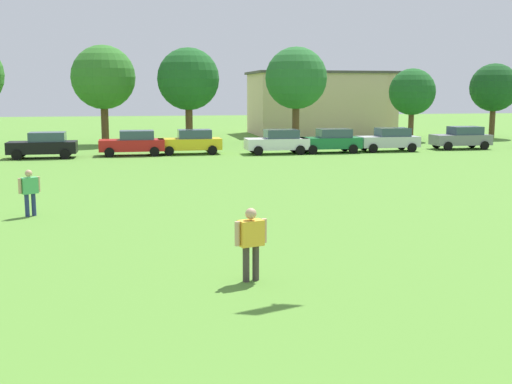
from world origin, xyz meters
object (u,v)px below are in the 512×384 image
(adult_bystander, at_px, (251,238))
(parked_car_white_4, at_px, (278,141))
(parked_car_black_1, at_px, (44,145))
(tree_center_right, at_px, (296,78))
(bystander_midfield, at_px, (29,189))
(tree_center_left, at_px, (188,79))
(parked_car_yellow_3, at_px, (191,142))
(parked_car_gray_7, at_px, (462,138))
(tree_left, at_px, (103,78))
(tree_far_right, at_px, (494,88))
(parked_car_red_2, at_px, (133,143))
(parked_car_green_5, at_px, (330,141))
(parked_car_silver_6, at_px, (389,139))
(tree_right, at_px, (412,92))

(adult_bystander, bearing_deg, parked_car_white_4, -121.26)
(parked_car_black_1, xyz_separation_m, tree_center_right, (18.94, 8.24, 4.46))
(bystander_midfield, bearing_deg, tree_center_left, -136.46)
(parked_car_yellow_3, xyz_separation_m, parked_car_gray_7, (20.24, -0.06, 0.00))
(parked_car_yellow_3, xyz_separation_m, tree_left, (-6.08, 9.09, 4.50))
(bystander_midfield, height_order, tree_far_right, tree_far_right)
(parked_car_black_1, relative_size, parked_car_red_2, 1.00)
(parked_car_red_2, relative_size, parked_car_green_5, 1.00)
(parked_car_silver_6, xyz_separation_m, tree_left, (-20.28, 9.78, 4.50))
(adult_bystander, bearing_deg, parked_car_red_2, -102.32)
(parked_car_silver_6, bearing_deg, adult_bystander, 61.98)
(bystander_midfield, xyz_separation_m, parked_car_red_2, (3.63, 20.76, -0.11))
(bystander_midfield, bearing_deg, parked_car_yellow_3, -140.44)
(parked_car_yellow_3, height_order, parked_car_silver_6, same)
(tree_left, bearing_deg, bystander_midfield, -92.80)
(parked_car_black_1, height_order, parked_car_gray_7, same)
(parked_car_green_5, bearing_deg, tree_center_left, -43.93)
(parked_car_black_1, xyz_separation_m, parked_car_green_5, (19.31, -0.05, 0.00))
(bystander_midfield, xyz_separation_m, parked_car_white_4, (13.44, 19.99, -0.11))
(parked_car_black_1, relative_size, parked_car_silver_6, 1.00)
(tree_center_left, xyz_separation_m, tree_right, (19.30, 0.31, -1.01))
(parked_car_gray_7, xyz_separation_m, tree_left, (-26.31, 9.15, 4.50))
(parked_car_red_2, relative_size, tree_center_left, 0.56)
(parked_car_yellow_3, relative_size, parked_car_gray_7, 1.00)
(tree_center_right, bearing_deg, adult_bystander, -106.07)
(parked_car_silver_6, height_order, tree_center_left, tree_center_left)
(tree_far_right, bearing_deg, parked_car_yellow_3, -161.14)
(adult_bystander, bearing_deg, tree_far_right, -144.14)
(tree_left, bearing_deg, tree_center_right, -6.53)
(bystander_midfield, bearing_deg, tree_right, -163.96)
(tree_right, height_order, tree_far_right, tree_far_right)
(parked_car_white_4, relative_size, tree_center_right, 0.55)
(parked_car_green_5, bearing_deg, parked_car_white_4, 1.11)
(parked_car_red_2, bearing_deg, parked_car_green_5, 177.09)
(tree_center_left, bearing_deg, parked_car_yellow_3, -94.36)
(parked_car_red_2, bearing_deg, parked_car_white_4, 175.53)
(parked_car_silver_6, relative_size, parked_car_gray_7, 1.00)
(tree_center_right, bearing_deg, parked_car_silver_6, -58.73)
(parked_car_white_4, distance_m, parked_car_silver_6, 8.32)
(adult_bystander, xyz_separation_m, parked_car_white_4, (7.32, 29.01, -0.16))
(parked_car_black_1, bearing_deg, tree_center_right, -156.48)
(parked_car_black_1, bearing_deg, tree_right, -162.95)
(tree_right, bearing_deg, parked_car_green_5, -138.22)
(bystander_midfield, bearing_deg, tree_left, -123.50)
(parked_car_red_2, relative_size, tree_far_right, 0.63)
(tree_far_right, bearing_deg, tree_left, -178.85)
(parked_car_yellow_3, height_order, parked_car_gray_7, same)
(parked_car_green_5, xyz_separation_m, parked_car_gray_7, (10.52, 0.91, 0.00))
(parked_car_black_1, relative_size, tree_right, 0.69)
(parked_car_green_5, bearing_deg, tree_far_right, -150.40)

